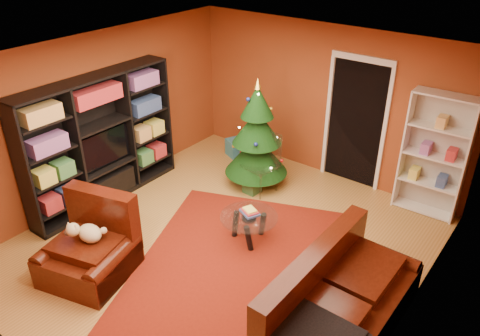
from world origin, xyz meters
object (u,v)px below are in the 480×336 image
Objects in this scene: gift_box_teal at (236,147)px; gift_box_green at (252,186)px; sofa at (344,298)px; coffee_table at (249,228)px; armchair at (87,248)px; rug at (245,266)px; christmas_tree at (257,135)px; white_bookshelf at (434,156)px; media_unit at (101,140)px; acrylic_chair at (260,166)px; gift_box_red at (247,155)px; dog at (90,233)px.

gift_box_green is (1.05, -0.92, -0.04)m from gift_box_teal.
sofa is 1.92m from coffee_table.
armchair is 0.50× the size of sofa.
rug is 2.36m from christmas_tree.
gift_box_green is at bearing 65.85° from armchair.
gift_box_teal is at bearing 53.65° from sofa.
christmas_tree is at bearing -34.50° from gift_box_teal.
sofa is (0.07, -2.96, -0.49)m from white_bookshelf.
media_unit is 2.46m from christmas_tree.
sofa is 2.34× the size of acrylic_chair.
gift_box_red is 0.11× the size of sofa.
acrylic_chair reaches higher than rug.
white_bookshelf is 2.42× the size of coffee_table.
gift_box_teal is 3.83m from dog.
gift_box_red is (-0.62, 0.59, -0.80)m from christmas_tree.
armchair is 2.18m from coffee_table.
armchair is 2.71× the size of dog.
gift_box_teal is 0.30× the size of armchair.
media_unit is 1.41× the size of christmas_tree.
gift_box_teal is 0.31m from gift_box_red.
gift_box_green is 0.29× the size of coffee_table.
coffee_table is at bearing -52.91° from gift_box_red.
coffee_table is (-1.78, 0.68, -0.25)m from sofa.
christmas_tree is 2.33× the size of coffee_table.
media_unit reaches higher than christmas_tree.
sofa is (1.48, -0.20, 0.46)m from rug.
rug is 3.94× the size of coffee_table.
media_unit is 11.22× the size of gift_box_green.
gift_box_teal is at bearing 138.77° from gift_box_green.
gift_box_red is at bearing 65.80° from media_unit.
dog reaches higher than gift_box_green.
white_bookshelf reaches higher than acrylic_chair.
gift_box_teal is 1.36× the size of gift_box_green.
media_unit is 2.55m from acrylic_chair.
gift_box_green and gift_box_red have the same top height.
media_unit reaches higher than dog.
christmas_tree reaches higher than dog.
media_unit reaches higher than gift_box_red.
gift_box_green is 3.09m from sofa.
gift_box_teal is 0.80× the size of dog.
white_bookshelf is at bearing 31.94° from media_unit.
rug is 1.69× the size of christmas_tree.
gift_box_red is (0.30, -0.05, -0.04)m from gift_box_teal.
sofa is (2.52, -1.76, 0.35)m from gift_box_green.
armchair is 0.22m from dog.
rug is 3.25m from gift_box_teal.
gift_box_teal is 1.36× the size of gift_box_red.
christmas_tree is at bearing 113.39° from gift_box_green.
gift_box_green is (1.78, 1.54, -0.90)m from media_unit.
gift_box_teal reaches higher than gift_box_red.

